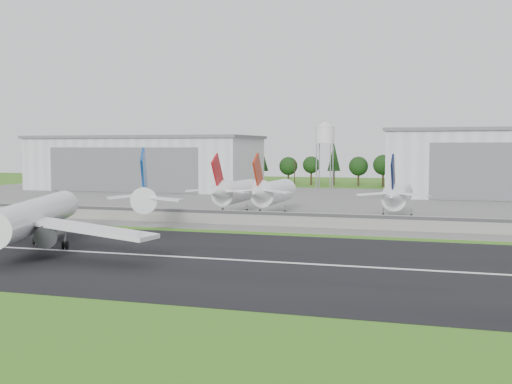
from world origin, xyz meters
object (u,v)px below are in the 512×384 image
(parked_jet_red_a, at_px, (233,192))
(parked_jet_navy, at_px, (397,195))
(main_airliner, at_px, (33,223))
(parked_jet_red_b, at_px, (271,192))

(parked_jet_red_a, bearing_deg, parked_jet_navy, -0.01)
(main_airliner, bearing_deg, parked_jet_red_b, -131.15)
(parked_jet_red_b, distance_m, parked_jet_navy, 32.89)
(main_airliner, height_order, parked_jet_red_b, main_airliner)
(parked_jet_red_a, relative_size, parked_jet_navy, 1.00)
(parked_jet_red_a, height_order, parked_jet_red_b, parked_jet_red_b)
(parked_jet_red_b, height_order, parked_jet_navy, parked_jet_red_b)
(parked_jet_red_a, height_order, parked_jet_navy, parked_jet_red_a)
(main_airliner, distance_m, parked_jet_red_a, 68.51)
(main_airliner, bearing_deg, parked_jet_red_a, -122.71)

